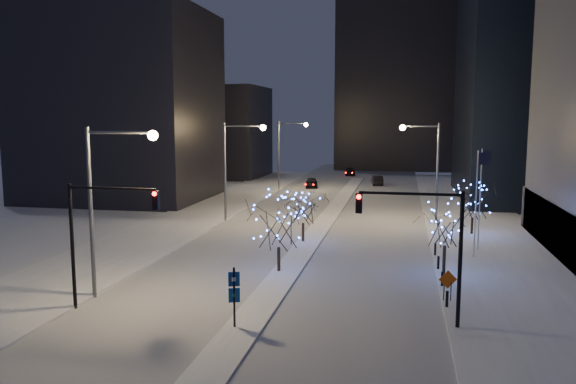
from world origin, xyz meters
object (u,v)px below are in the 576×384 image
(holiday_tree_median_far, at_px, (303,208))
(construction_sign, at_px, (448,282))
(traffic_signal_west, at_px, (97,225))
(holiday_tree_median_near, at_px, (279,223))
(street_lamp_w_far, at_px, (286,146))
(street_lamp_east, at_px, (428,159))
(holiday_tree_plaza_near, at_px, (445,226))
(traffic_signal_east, at_px, (428,235))
(street_lamp_w_mid, at_px, (235,158))
(car_near, at_px, (312,183))
(wayfinding_sign, at_px, (234,292))
(car_far, at_px, (350,172))
(street_lamp_w_near, at_px, (107,189))
(car_mid, at_px, (377,180))
(holiday_tree_plaza_far, at_px, (473,202))

(holiday_tree_median_far, xyz_separation_m, construction_sign, (10.80, -13.70, -1.76))
(traffic_signal_west, relative_size, holiday_tree_median_near, 1.27)
(street_lamp_w_far, distance_m, street_lamp_east, 29.08)
(holiday_tree_plaza_near, bearing_deg, traffic_signal_east, -98.86)
(street_lamp_east, distance_m, traffic_signal_east, 29.08)
(street_lamp_w_mid, relative_size, car_near, 2.24)
(street_lamp_w_far, xyz_separation_m, holiday_tree_median_near, (8.44, -42.67, -3.02))
(street_lamp_w_far, relative_size, wayfinding_sign, 3.13)
(traffic_signal_west, bearing_deg, street_lamp_w_mid, 91.06)
(street_lamp_w_far, bearing_deg, car_far, 73.26)
(street_lamp_w_mid, xyz_separation_m, construction_sign, (19.24, -21.88, -5.27))
(traffic_signal_west, bearing_deg, street_lamp_w_far, 90.55)
(street_lamp_w_near, relative_size, street_lamp_w_mid, 1.00)
(car_mid, bearing_deg, construction_sign, 89.23)
(traffic_signal_west, xyz_separation_m, car_far, (6.62, 75.66, -4.12))
(street_lamp_w_near, xyz_separation_m, street_lamp_w_far, (0.00, 50.00, 0.00))
(traffic_signal_west, height_order, car_near, traffic_signal_west)
(car_mid, bearing_deg, holiday_tree_plaza_near, 90.21)
(traffic_signal_west, distance_m, car_far, 76.06)
(construction_sign, bearing_deg, street_lamp_w_near, 172.98)
(car_mid, relative_size, holiday_tree_plaza_near, 0.94)
(traffic_signal_east, bearing_deg, street_lamp_w_near, 176.79)
(street_lamp_w_mid, xyz_separation_m, car_mid, (12.68, 34.91, -5.75))
(street_lamp_w_near, height_order, car_far, street_lamp_w_near)
(street_lamp_w_mid, xyz_separation_m, street_lamp_w_far, (0.00, 25.00, 0.00))
(street_lamp_w_far, bearing_deg, street_lamp_east, -49.15)
(street_lamp_east, bearing_deg, holiday_tree_plaza_near, -88.74)
(car_mid, bearing_deg, traffic_signal_west, 71.52)
(holiday_tree_median_far, distance_m, construction_sign, 17.54)
(car_far, height_order, construction_sign, construction_sign)
(street_lamp_w_far, relative_size, traffic_signal_east, 1.43)
(car_far, bearing_deg, holiday_tree_plaza_far, -79.28)
(car_near, bearing_deg, street_lamp_w_far, -133.86)
(car_near, height_order, holiday_tree_plaza_near, holiday_tree_plaza_near)
(holiday_tree_median_far, height_order, wayfinding_sign, holiday_tree_median_far)
(car_far, distance_m, construction_sign, 71.57)
(traffic_signal_west, bearing_deg, car_far, 85.00)
(street_lamp_w_mid, relative_size, holiday_tree_median_near, 1.81)
(holiday_tree_plaza_far, bearing_deg, street_lamp_east, 126.64)
(street_lamp_w_mid, distance_m, holiday_tree_plaza_far, 23.17)
(street_lamp_east, distance_m, wayfinding_sign, 33.23)
(street_lamp_w_mid, height_order, car_mid, street_lamp_w_mid)
(car_far, xyz_separation_m, holiday_tree_median_near, (1.32, -66.33, 2.84))
(street_lamp_east, height_order, traffic_signal_east, street_lamp_east)
(wayfinding_sign, height_order, construction_sign, wayfinding_sign)
(traffic_signal_east, height_order, car_mid, traffic_signal_east)
(construction_sign, bearing_deg, car_near, 91.25)
(traffic_signal_east, xyz_separation_m, wayfinding_sign, (-9.36, -2.20, -2.80))
(traffic_signal_east, distance_m, holiday_tree_plaza_far, 24.47)
(holiday_tree_median_near, bearing_deg, holiday_tree_plaza_far, 47.30)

